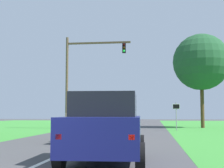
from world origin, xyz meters
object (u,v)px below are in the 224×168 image
object	(u,v)px
pickup_truck_lead	(95,123)
traffic_light	(82,69)
keep_moving_sign	(176,112)
oak_tree_right	(201,62)
red_suv_near	(106,126)

from	to	relation	value
pickup_truck_lead	traffic_light	distance (m)	14.23
traffic_light	keep_moving_sign	distance (m)	9.56
traffic_light	oak_tree_right	distance (m)	11.89
traffic_light	pickup_truck_lead	bearing A→B (deg)	-74.51
traffic_light	keep_moving_sign	xyz separation A→B (m)	(8.46, -1.97, -3.98)
pickup_truck_lead	keep_moving_sign	bearing A→B (deg)	66.22
keep_moving_sign	oak_tree_right	bearing A→B (deg)	61.88
red_suv_near	oak_tree_right	distance (m)	25.01
keep_moving_sign	red_suv_near	bearing A→B (deg)	-100.22
red_suv_near	oak_tree_right	size ratio (longest dim) A/B	0.50
pickup_truck_lead	traffic_light	world-z (taller)	traffic_light
keep_moving_sign	oak_tree_right	world-z (taller)	oak_tree_right
oak_tree_right	keep_moving_sign	bearing A→B (deg)	-118.12
oak_tree_right	red_suv_near	bearing A→B (deg)	-104.64
pickup_truck_lead	oak_tree_right	size ratio (longest dim) A/B	0.55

